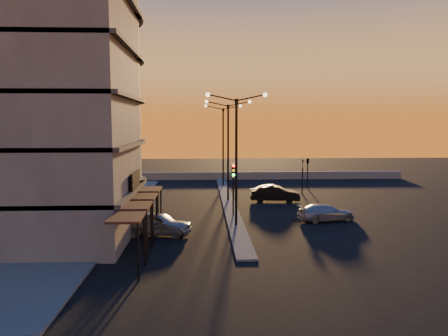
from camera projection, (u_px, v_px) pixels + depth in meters
ground at (236, 226)px, 31.30m from camera, size 120.00×120.00×0.00m
sidewalk_west at (101, 215)px, 34.76m from camera, size 5.00×40.00×0.12m
median at (228, 201)px, 41.23m from camera, size 1.20×36.00×0.12m
parapet at (236, 176)px, 57.18m from camera, size 44.00×0.50×1.00m
building at (30, 56)px, 29.43m from camera, size 14.35×17.08×25.00m
streetlamp_near at (236, 149)px, 30.72m from camera, size 4.32×0.32×9.51m
streetlamp_mid at (228, 142)px, 40.66m from camera, size 4.32×0.32×9.51m
streetlamp_far at (223, 139)px, 50.59m from camera, size 4.32×0.32×9.51m
traffic_light_main at (233, 181)px, 33.86m from camera, size 0.28×0.44×4.25m
signal_east_a at (302, 176)px, 45.40m from camera, size 0.13×0.16×3.60m
signal_east_b at (308, 161)px, 49.32m from camera, size 0.42×1.99×3.60m
car_hatchback at (158, 224)px, 28.86m from camera, size 4.74×2.73×1.52m
car_sedan at (275, 194)px, 41.13m from camera, size 4.77×2.06×1.53m
car_wagon at (326, 212)px, 33.06m from camera, size 4.63×2.51×1.27m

